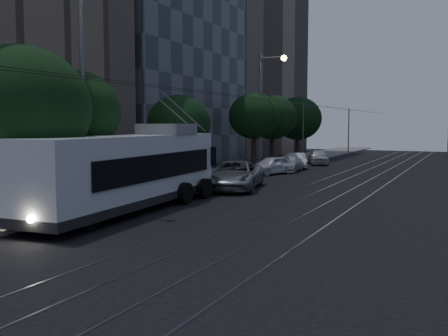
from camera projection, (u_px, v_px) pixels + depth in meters
ground at (201, 221)px, 19.92m from camera, size 120.00×120.00×0.00m
sidewalk at (240, 171)px, 41.08m from camera, size 5.00×90.00×0.15m
tram_rails at (363, 177)px, 36.64m from camera, size 4.52×90.00×0.02m
overhead_wires at (269, 129)px, 39.66m from camera, size 2.23×90.00×6.00m
building_glass_mid at (138, 22)px, 46.82m from camera, size 14.40×18.40×26.80m
building_tan_far at (230, 19)px, 64.30m from camera, size 14.40×22.40×34.80m
trolleybus at (131, 171)px, 22.37m from camera, size 3.81×13.14×5.63m
pickup_silver at (235, 175)px, 29.76m from camera, size 4.23×6.62×1.70m
car_white_a at (272, 165)px, 38.68m from camera, size 3.10×4.52×1.43m
car_white_b at (288, 164)px, 40.84m from camera, size 2.33×4.76×1.33m
car_white_c at (297, 161)px, 44.16m from camera, size 2.98×4.34×1.35m
car_white_d at (318, 157)px, 48.12m from camera, size 3.16×4.59×1.45m
tree_0 at (21, 108)px, 19.75m from camera, size 5.52×5.52×6.99m
tree_1 at (75, 112)px, 23.17m from camera, size 4.23×4.23×6.37m
tree_2 at (179, 124)px, 30.42m from camera, size 3.89×3.89×5.68m
tree_3 at (254, 116)px, 40.78m from camera, size 4.18×4.18×6.43m
tree_4 at (272, 117)px, 45.85m from camera, size 4.53×4.53×6.56m
tree_5 at (298, 119)px, 52.49m from camera, size 5.03×5.03×6.76m
streetlamp_near at (89, 69)px, 21.57m from camera, size 2.52×0.44×10.46m
streetlamp_far at (265, 101)px, 39.78m from camera, size 2.31×0.44×9.49m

